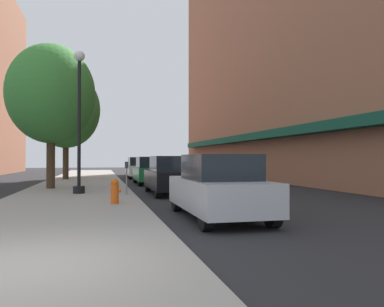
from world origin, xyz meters
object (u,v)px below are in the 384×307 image
at_px(parking_meter_near, 127,174).
at_px(car_green, 150,171).
at_px(lamppost, 79,119).
at_px(car_white, 139,168).
at_px(fire_hydrant, 115,191).
at_px(tree_mid, 51,94).
at_px(car_silver, 219,187).
at_px(tree_near, 66,110).
at_px(car_black, 170,176).

distance_m(parking_meter_near, car_green, 7.98).
distance_m(lamppost, car_white, 14.55).
bearing_deg(fire_hydrant, lamppost, 108.03).
bearing_deg(lamppost, tree_mid, 115.25).
bearing_deg(parking_meter_near, tree_mid, 129.10).
xyz_separation_m(fire_hydrant, car_white, (2.52, 17.83, 0.29)).
bearing_deg(car_green, parking_meter_near, -106.35).
bearing_deg(car_silver, car_white, 91.82).
relative_size(lamppost, parking_meter_near, 4.50).
relative_size(parking_meter_near, car_silver, 0.30).
height_order(fire_hydrant, car_green, car_green).
xyz_separation_m(fire_hydrant, parking_meter_near, (0.57, 2.99, 0.43)).
bearing_deg(car_silver, parking_meter_near, 109.92).
distance_m(tree_near, tree_mid, 8.55).
height_order(tree_near, car_white, tree_near).
bearing_deg(lamppost, car_black, 0.33).
xyz_separation_m(fire_hydrant, tree_mid, (-2.76, 7.10, 4.15)).
height_order(tree_mid, car_green, tree_mid).
xyz_separation_m(car_black, car_white, (0.00, 13.81, 0.00)).
distance_m(tree_mid, car_white, 12.57).
height_order(tree_mid, car_white, tree_mid).
height_order(lamppost, car_green, lamppost).
distance_m(car_green, car_white, 7.09).
distance_m(fire_hydrant, car_black, 4.75).
bearing_deg(lamppost, car_silver, -61.25).
relative_size(fire_hydrant, tree_mid, 0.11).
xyz_separation_m(car_silver, car_green, (0.00, 13.70, 0.00)).
xyz_separation_m(tree_mid, car_white, (5.29, 10.73, -3.86)).
distance_m(fire_hydrant, car_white, 18.01).
distance_m(fire_hydrant, tree_mid, 8.68).
relative_size(lamppost, car_green, 1.37).
bearing_deg(car_white, parking_meter_near, -95.36).
relative_size(tree_near, tree_mid, 1.09).
bearing_deg(tree_mid, tree_near, 90.10).
relative_size(tree_near, car_green, 1.76).
height_order(parking_meter_near, car_silver, car_silver).
xyz_separation_m(tree_near, car_silver, (5.30, -18.62, -4.16)).
xyz_separation_m(car_black, car_green, (0.00, 6.71, 0.00)).
bearing_deg(lamppost, car_white, 74.55).
bearing_deg(lamppost, fire_hydrant, -71.97).
bearing_deg(fire_hydrant, car_green, 76.77).
bearing_deg(parking_meter_near, car_black, 27.70).
height_order(car_silver, car_green, same).
height_order(lamppost, car_silver, lamppost).
bearing_deg(parking_meter_near, tree_near, 104.84).
xyz_separation_m(car_silver, car_white, (0.00, 20.80, 0.00)).
relative_size(tree_mid, car_white, 1.62).
height_order(lamppost, fire_hydrant, lamppost).
xyz_separation_m(fire_hydrant, car_green, (2.52, 10.73, 0.29)).
relative_size(lamppost, fire_hydrant, 7.47).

